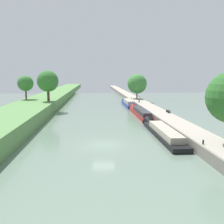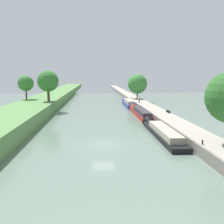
# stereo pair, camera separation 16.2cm
# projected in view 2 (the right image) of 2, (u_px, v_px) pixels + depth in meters

# --- Properties ---
(ground_plane) EXTENTS (160.00, 160.00, 0.00)m
(ground_plane) POSITION_uv_depth(u_px,v_px,m) (103.00, 145.00, 27.40)
(ground_plane) COLOR slate
(right_towpath) EXTENTS (3.52, 260.00, 1.12)m
(right_towpath) POSITION_uv_depth(u_px,v_px,m) (198.00, 138.00, 28.12)
(right_towpath) COLOR #A89E8E
(right_towpath) RESTS_ON ground_plane
(stone_quay) EXTENTS (0.25, 260.00, 1.17)m
(stone_quay) POSITION_uv_depth(u_px,v_px,m) (182.00, 139.00, 27.98)
(stone_quay) COLOR gray
(stone_quay) RESTS_ON ground_plane
(narrowboat_black) EXTENTS (2.15, 15.41, 2.05)m
(narrowboat_black) POSITION_uv_depth(u_px,v_px,m) (161.00, 131.00, 31.87)
(narrowboat_black) COLOR black
(narrowboat_black) RESTS_ON ground_plane
(narrowboat_red) EXTENTS (1.93, 16.71, 2.07)m
(narrowboat_red) POSITION_uv_depth(u_px,v_px,m) (140.00, 112.00, 47.31)
(narrowboat_red) COLOR maroon
(narrowboat_red) RESTS_ON ground_plane
(narrowboat_blue) EXTENTS (2.03, 13.45, 2.23)m
(narrowboat_blue) POSITION_uv_depth(u_px,v_px,m) (128.00, 103.00, 62.48)
(narrowboat_blue) COLOR #283D93
(narrowboat_blue) RESTS_ON ground_plane
(tree_rightbank_midnear) EXTENTS (5.61, 5.61, 7.08)m
(tree_rightbank_midnear) POSITION_uv_depth(u_px,v_px,m) (137.00, 84.00, 69.36)
(tree_rightbank_midnear) COLOR brown
(tree_rightbank_midnear) RESTS_ON right_towpath
(tree_leftbank_downstream) EXTENTS (4.54, 4.54, 6.62)m
(tree_leftbank_downstream) POSITION_uv_depth(u_px,v_px,m) (48.00, 81.00, 51.25)
(tree_leftbank_downstream) COLOR #4C3828
(tree_leftbank_downstream) RESTS_ON left_grassy_bank
(tree_leftbank_upstream) EXTENTS (3.63, 3.63, 5.56)m
(tree_leftbank_upstream) POSITION_uv_depth(u_px,v_px,m) (26.00, 83.00, 55.52)
(tree_leftbank_upstream) COLOR #4C3828
(tree_leftbank_upstream) RESTS_ON left_grassy_bank
(person_walking) EXTENTS (0.34, 0.34, 1.66)m
(person_walking) POSITION_uv_depth(u_px,v_px,m) (139.00, 99.00, 60.00)
(person_walking) COLOR #282D42
(person_walking) RESTS_ON right_towpath
(mooring_bollard_near) EXTENTS (0.16, 0.16, 0.45)m
(mooring_bollard_near) POSITION_uv_depth(u_px,v_px,m) (203.00, 142.00, 23.70)
(mooring_bollard_near) COLOR black
(mooring_bollard_near) RESTS_ON right_towpath
(mooring_bollard_far) EXTENTS (0.16, 0.16, 0.45)m
(mooring_bollard_far) POSITION_uv_depth(u_px,v_px,m) (132.00, 98.00, 68.80)
(mooring_bollard_far) COLOR black
(mooring_bollard_far) RESTS_ON right_towpath
(park_bench) EXTENTS (0.44, 1.50, 0.47)m
(park_bench) POSITION_uv_depth(u_px,v_px,m) (168.00, 111.00, 43.73)
(park_bench) COLOR #333338
(park_bench) RESTS_ON right_towpath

